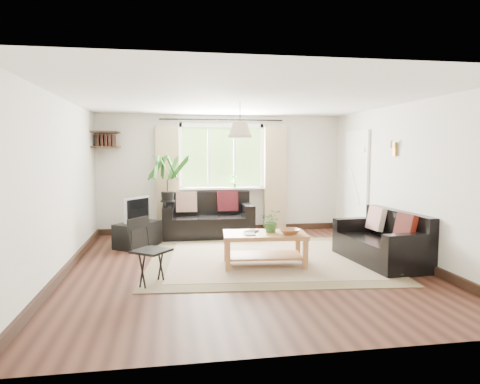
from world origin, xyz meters
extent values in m
plane|color=black|center=(0.00, 0.00, 0.00)|extent=(5.50, 5.50, 0.00)
plane|color=white|center=(0.00, 0.00, 2.40)|extent=(5.50, 5.50, 0.00)
cube|color=beige|center=(0.00, 2.75, 1.20)|extent=(5.00, 0.02, 2.40)
cube|color=beige|center=(0.00, -2.75, 1.20)|extent=(5.00, 0.02, 2.40)
cube|color=beige|center=(-2.50, 0.00, 1.20)|extent=(0.02, 5.50, 2.40)
cube|color=beige|center=(2.50, 0.00, 1.20)|extent=(0.02, 5.50, 2.40)
cube|color=#B7A88E|center=(0.40, 0.34, 0.01)|extent=(3.80, 3.35, 0.02)
cube|color=silver|center=(2.47, 1.70, 1.00)|extent=(0.06, 0.96, 2.06)
imported|color=#2C5B24|center=(0.41, 0.03, 0.66)|extent=(0.34, 0.30, 0.34)
imported|color=brown|center=(0.63, -0.15, 0.52)|extent=(0.30, 0.30, 0.07)
imported|color=silver|center=(-0.02, -0.09, 0.50)|extent=(0.16, 0.22, 0.02)
imported|color=#512520|center=(0.07, 0.14, 0.50)|extent=(0.24, 0.25, 0.02)
cube|color=black|center=(-1.63, 1.58, 0.21)|extent=(0.84, 0.91, 0.43)
imported|color=#2D6023|center=(0.25, 2.63, 1.06)|extent=(0.14, 0.10, 0.27)
camera|label=1|loc=(-1.05, -6.00, 1.67)|focal=32.00mm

